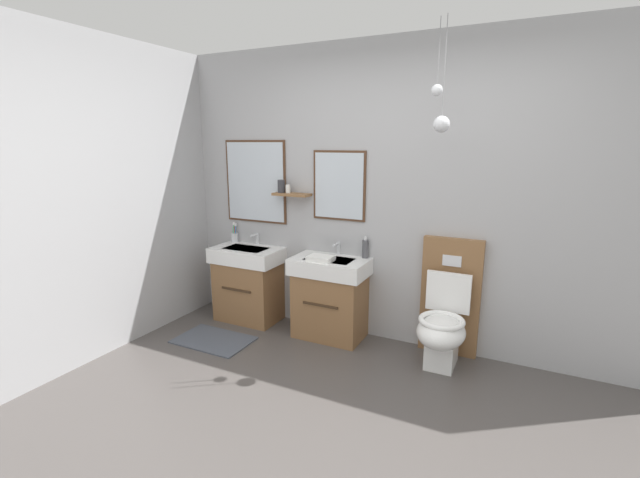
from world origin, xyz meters
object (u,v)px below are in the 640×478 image
soap_dispenser (365,249)px  vanity_sink_left (249,282)px  folded_hand_towel (321,258)px  toothbrush_cup (235,237)px  toilet (445,318)px  vanity_sink_right (330,296)px

soap_dispenser → vanity_sink_left: bearing=-172.7°
soap_dispenser → folded_hand_towel: (-0.31, -0.27, -0.06)m
soap_dispenser → toothbrush_cup: bearing=-179.6°
soap_dispenser → folded_hand_towel: 0.42m
toilet → folded_hand_towel: (-1.07, -0.10, 0.39)m
vanity_sink_right → soap_dispenser: size_ratio=3.75×
toilet → vanity_sink_left: bearing=179.4°
toilet → soap_dispenser: size_ratio=5.04×
toothbrush_cup → soap_dispenser: bearing=0.4°
toothbrush_cup → folded_hand_towel: 1.15m
vanity_sink_right → toilet: bearing=-1.2°
toilet → toothbrush_cup: toilet is taller
toilet → toothbrush_cup: size_ratio=4.80×
soap_dispenser → vanity_sink_right: bearing=-151.0°
toilet → soap_dispenser: toilet is taller
vanity_sink_right → toilet: size_ratio=0.74×
vanity_sink_right → folded_hand_towel: 0.40m
vanity_sink_right → folded_hand_towel: size_ratio=3.39×
toilet → soap_dispenser: 0.90m
vanity_sink_left → soap_dispenser: 1.26m
toilet → toothbrush_cup: 2.24m
vanity_sink_left → toilet: toilet is taller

